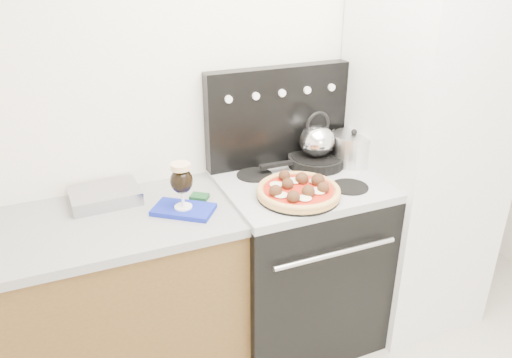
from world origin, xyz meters
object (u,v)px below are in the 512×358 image
stock_pot (353,150)px  beer_glass (182,186)px  base_cabinet (77,317)px  stove_body (297,264)px  oven_mitt (184,210)px  tea_kettle (317,138)px  pizza (299,189)px  pizza_pan (298,196)px  fridge (421,156)px  skillet (316,161)px

stock_pot → beer_glass: bearing=-171.8°
base_cabinet → stove_body: (1.10, -0.02, 0.01)m
oven_mitt → tea_kettle: tea_kettle is taller
pizza → stock_pot: stock_pot is taller
stove_body → beer_glass: (-0.60, -0.04, 0.59)m
beer_glass → pizza_pan: beer_glass is taller
fridge → stock_pot: size_ratio=9.14×
oven_mitt → stock_pot: 0.96m
oven_mitt → pizza: pizza is taller
base_cabinet → fridge: size_ratio=0.76×
pizza_pan → stock_pot: size_ratio=1.81×
oven_mitt → stock_pot: stock_pot is taller
beer_glass → pizza_pan: size_ratio=0.56×
pizza_pan → beer_glass: bearing=168.6°
oven_mitt → stock_pot: size_ratio=1.25×
beer_glass → pizza_pan: bearing=-11.4°
fridge → tea_kettle: size_ratio=9.56×
skillet → beer_glass: bearing=-166.3°
fridge → stock_pot: 0.37m
stove_body → fridge: size_ratio=0.46×
beer_glass → tea_kettle: bearing=13.7°
pizza → skillet: size_ratio=1.30×
base_cabinet → stock_pot: 1.56m
base_cabinet → stock_pot: stock_pot is taller
base_cabinet → tea_kettle: (1.27, 0.12, 0.64)m
fridge → skillet: (-0.54, 0.17, -0.00)m
base_cabinet → beer_glass: 0.79m
base_cabinet → pizza: bearing=-9.5°
pizza_pan → stove_body: bearing=58.5°
stove_body → beer_glass: 0.84m
oven_mitt → tea_kettle: size_ratio=1.31×
stove_body → pizza: size_ratio=2.33×
tea_kettle → base_cabinet: bearing=-179.9°
oven_mitt → pizza: (0.51, -0.10, 0.05)m
oven_mitt → stock_pot: (0.95, 0.14, 0.08)m
fridge → skillet: fridge is taller
base_cabinet → pizza: pizza is taller
pizza_pan → base_cabinet: bearing=170.5°
stove_body → pizza_pan: bearing=-121.5°
base_cabinet → tea_kettle: tea_kettle is taller
stove_body → oven_mitt: 0.76m
fridge → pizza: size_ratio=5.04×
beer_glass → tea_kettle: 0.78m
stove_body → beer_glass: bearing=-176.0°
base_cabinet → oven_mitt: oven_mitt is taller
pizza → tea_kettle: bearing=49.0°
stock_pot → oven_mitt: bearing=-171.8°
base_cabinet → tea_kettle: size_ratio=7.29×
skillet → tea_kettle: (0.00, 0.00, 0.13)m
skillet → pizza_pan: bearing=-131.0°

